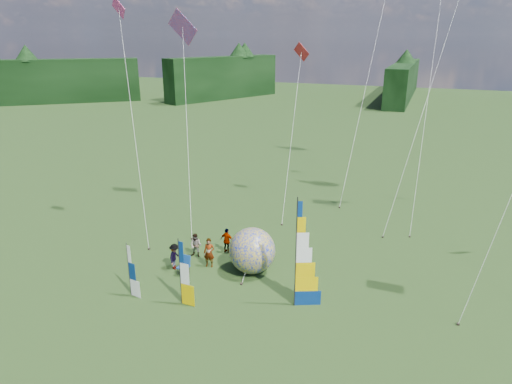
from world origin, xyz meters
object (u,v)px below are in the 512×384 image
(feather_banner_main, at_px, (296,255))
(spectator_b, at_px, (196,245))
(bol_inflatable, at_px, (252,251))
(spectator_a, at_px, (209,253))
(side_banner_far, at_px, (129,270))
(kite_whale, at_px, (431,71))
(spectator_c, at_px, (175,257))
(spectator_d, at_px, (227,241))
(camp_chair, at_px, (183,266))
(side_banner_left, at_px, (180,273))

(feather_banner_main, xyz_separation_m, spectator_b, (-7.13, 2.95, -2.04))
(bol_inflatable, height_order, spectator_a, bol_inflatable)
(side_banner_far, height_order, kite_whale, kite_whale)
(feather_banner_main, bearing_deg, spectator_c, 147.93)
(spectator_d, distance_m, kite_whale, 18.77)
(bol_inflatable, bearing_deg, camp_chair, -153.07)
(side_banner_far, distance_m, spectator_a, 4.93)
(feather_banner_main, height_order, spectator_a, feather_banner_main)
(bol_inflatable, distance_m, kite_whale, 18.52)
(spectator_d, bearing_deg, side_banner_left, 99.51)
(spectator_a, height_order, spectator_d, spectator_a)
(spectator_a, bearing_deg, side_banner_left, -93.70)
(kite_whale, bearing_deg, spectator_a, -139.63)
(side_banner_left, distance_m, kite_whale, 22.68)
(side_banner_far, distance_m, camp_chair, 3.33)
(camp_chair, bearing_deg, spectator_d, 75.75)
(side_banner_far, height_order, spectator_a, side_banner_far)
(bol_inflatable, height_order, spectator_d, bol_inflatable)
(feather_banner_main, bearing_deg, spectator_d, 120.08)
(feather_banner_main, relative_size, spectator_d, 3.50)
(bol_inflatable, relative_size, camp_chair, 2.36)
(bol_inflatable, height_order, camp_chair, bol_inflatable)
(side_banner_far, distance_m, spectator_b, 5.25)
(side_banner_far, relative_size, spectator_d, 1.80)
(spectator_a, xyz_separation_m, spectator_d, (0.20, 2.04, -0.08))
(spectator_d, bearing_deg, spectator_c, 64.31)
(side_banner_left, height_order, bol_inflatable, side_banner_left)
(feather_banner_main, height_order, spectator_b, feather_banner_main)
(feather_banner_main, distance_m, side_banner_far, 8.61)
(feather_banner_main, height_order, side_banner_left, feather_banner_main)
(feather_banner_main, distance_m, side_banner_left, 5.77)
(bol_inflatable, relative_size, spectator_d, 1.66)
(camp_chair, height_order, kite_whale, kite_whale)
(spectator_b, height_order, kite_whale, kite_whale)
(feather_banner_main, relative_size, kite_whale, 0.27)
(side_banner_left, bearing_deg, side_banner_far, -171.64)
(camp_chair, relative_size, kite_whale, 0.05)
(spectator_d, bearing_deg, spectator_a, 91.45)
(side_banner_left, bearing_deg, kite_whale, 63.88)
(feather_banner_main, xyz_separation_m, spectator_d, (-5.60, 4.15, -1.99))
(feather_banner_main, xyz_separation_m, spectator_a, (-5.81, 2.12, -1.91))
(side_banner_left, distance_m, bol_inflatable, 4.84)
(side_banner_left, distance_m, spectator_b, 5.24)
(bol_inflatable, bearing_deg, feather_banner_main, -37.10)
(camp_chair, bearing_deg, spectator_b, 103.86)
(spectator_c, bearing_deg, feather_banner_main, -106.44)
(side_banner_far, relative_size, kite_whale, 0.14)
(feather_banner_main, distance_m, spectator_a, 6.47)
(side_banner_far, xyz_separation_m, spectator_c, (0.68, 3.30, -0.66))
(side_banner_far, height_order, camp_chair, side_banner_far)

